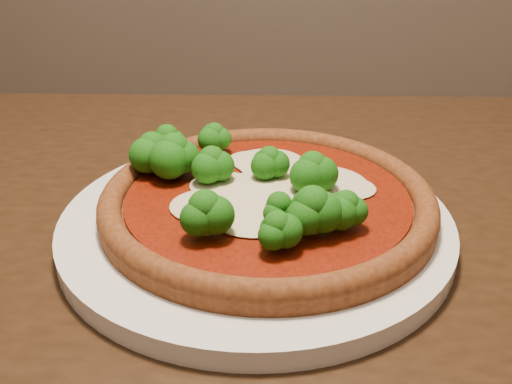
{
  "coord_description": "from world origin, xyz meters",
  "views": [
    {
      "loc": [
        0.27,
        -0.3,
        1.02
      ],
      "look_at": [
        0.23,
        0.14,
        0.79
      ],
      "focal_mm": 40.0,
      "sensor_mm": 36.0,
      "label": 1
    }
  ],
  "objects": [
    {
      "name": "dining_table",
      "position": [
        0.2,
        0.16,
        0.65
      ],
      "size": [
        1.38,
        0.83,
        0.75
      ],
      "rotation": [
        0.0,
        0.0,
        0.07
      ],
      "color": "black",
      "rests_on": "floor"
    },
    {
      "name": "plate",
      "position": [
        0.23,
        0.14,
        0.76
      ],
      "size": [
        0.35,
        0.35,
        0.02
      ],
      "primitive_type": "cylinder",
      "color": "silver",
      "rests_on": "dining_table"
    },
    {
      "name": "pizza",
      "position": [
        0.23,
        0.15,
        0.78
      ],
      "size": [
        0.3,
        0.3,
        0.06
      ],
      "rotation": [
        0.0,
        0.0,
        0.27
      ],
      "color": "brown",
      "rests_on": "plate"
    }
  ]
}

